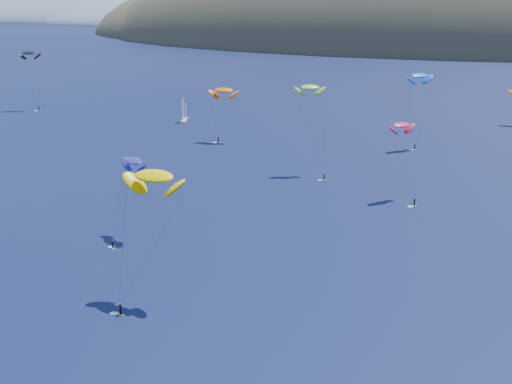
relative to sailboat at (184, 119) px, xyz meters
name	(u,v)px	position (x,y,z in m)	size (l,w,h in m)	color
island	(474,54)	(111.62, 374.32, -11.61)	(730.00, 300.00, 210.00)	#3D3526
headland	(63,21)	(-373.04, 562.04, -4.24)	(460.00, 250.00, 60.00)	slate
sailboat	(184,119)	(0.00, 0.00, 0.00)	(8.25, 7.12, 9.94)	white
kitesurfer_1	(224,90)	(24.12, -25.84, 15.69)	(9.79, 7.53, 19.23)	gold
kitesurfer_2	(154,176)	(49.16, -141.31, 20.05)	(11.65, 13.49, 24.03)	gold
kitesurfer_3	(310,87)	(58.47, -55.71, 22.49)	(11.15, 12.37, 25.64)	gold
kitesurfer_4	(419,76)	(85.72, -18.04, 21.64)	(9.76, 10.25, 25.13)	gold
kitesurfer_9	(402,125)	(84.66, -73.54, 16.98)	(8.96, 11.79, 19.98)	gold
kitesurfer_10	(134,161)	(33.21, -115.02, 14.91)	(8.72, 14.37, 18.08)	gold
kitesurfer_12	(30,53)	(-68.66, 8.80, 21.54)	(10.46, 8.78, 24.90)	gold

